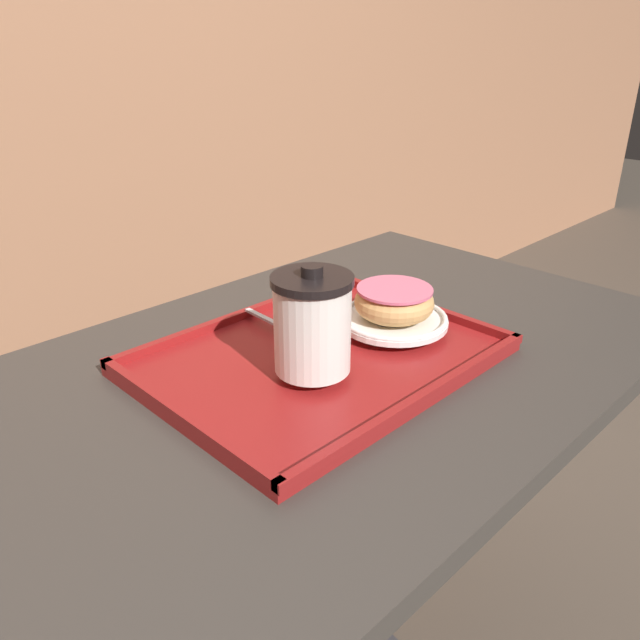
% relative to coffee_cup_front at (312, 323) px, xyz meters
% --- Properties ---
extents(cafe_table, '(1.08, 0.65, 0.71)m').
position_rel_coffee_cup_front_xyz_m(cafe_table, '(0.06, 0.04, -0.23)').
color(cafe_table, '#38332D').
rests_on(cafe_table, ground_plane).
extents(serving_tray, '(0.46, 0.35, 0.02)m').
position_rel_coffee_cup_front_xyz_m(serving_tray, '(0.05, 0.04, -0.08)').
color(serving_tray, maroon).
rests_on(serving_tray, cafe_table).
extents(coffee_cup_front, '(0.10, 0.10, 0.14)m').
position_rel_coffee_cup_front_xyz_m(coffee_cup_front, '(0.00, 0.00, 0.00)').
color(coffee_cup_front, white).
rests_on(coffee_cup_front, serving_tray).
extents(plate_with_chocolate_donut, '(0.16, 0.16, 0.01)m').
position_rel_coffee_cup_front_xyz_m(plate_with_chocolate_donut, '(0.18, 0.01, -0.06)').
color(plate_with_chocolate_donut, white).
rests_on(plate_with_chocolate_donut, serving_tray).
extents(donut_chocolate_glazed, '(0.11, 0.11, 0.04)m').
position_rel_coffee_cup_front_xyz_m(donut_chocolate_glazed, '(0.18, 0.01, -0.03)').
color(donut_chocolate_glazed, tan).
rests_on(donut_chocolate_glazed, plate_with_chocolate_donut).
extents(spoon, '(0.02, 0.14, 0.01)m').
position_rel_coffee_cup_front_xyz_m(spoon, '(0.05, 0.10, -0.06)').
color(spoon, silver).
rests_on(spoon, serving_tray).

